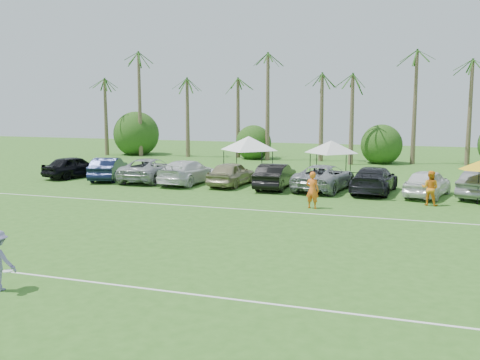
% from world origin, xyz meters
% --- Properties ---
extents(ground, '(120.00, 120.00, 0.00)m').
position_xyz_m(ground, '(0.00, 0.00, 0.00)').
color(ground, '#32661E').
rests_on(ground, ground).
extents(field_lines, '(80.00, 12.10, 0.01)m').
position_xyz_m(field_lines, '(0.00, 8.00, 0.01)').
color(field_lines, white).
rests_on(field_lines, ground).
extents(palm_tree_0, '(2.40, 2.40, 8.90)m').
position_xyz_m(palm_tree_0, '(-22.00, 38.00, 7.48)').
color(palm_tree_0, brown).
rests_on(palm_tree_0, ground).
extents(palm_tree_1, '(2.40, 2.40, 9.90)m').
position_xyz_m(palm_tree_1, '(-17.00, 38.00, 8.35)').
color(palm_tree_1, brown).
rests_on(palm_tree_1, ground).
extents(palm_tree_2, '(2.40, 2.40, 10.90)m').
position_xyz_m(palm_tree_2, '(-12.00, 38.00, 9.21)').
color(palm_tree_2, brown).
rests_on(palm_tree_2, ground).
extents(palm_tree_3, '(2.40, 2.40, 11.90)m').
position_xyz_m(palm_tree_3, '(-8.00, 38.00, 10.06)').
color(palm_tree_3, brown).
rests_on(palm_tree_3, ground).
extents(palm_tree_4, '(2.40, 2.40, 8.90)m').
position_xyz_m(palm_tree_4, '(-4.00, 38.00, 7.48)').
color(palm_tree_4, brown).
rests_on(palm_tree_4, ground).
extents(palm_tree_5, '(2.40, 2.40, 9.90)m').
position_xyz_m(palm_tree_5, '(0.00, 38.00, 8.35)').
color(palm_tree_5, brown).
rests_on(palm_tree_5, ground).
extents(palm_tree_6, '(2.40, 2.40, 10.90)m').
position_xyz_m(palm_tree_6, '(4.00, 38.00, 9.21)').
color(palm_tree_6, brown).
rests_on(palm_tree_6, ground).
extents(palm_tree_7, '(2.40, 2.40, 11.90)m').
position_xyz_m(palm_tree_7, '(8.00, 38.00, 10.06)').
color(palm_tree_7, brown).
rests_on(palm_tree_7, ground).
extents(palm_tree_8, '(2.40, 2.40, 8.90)m').
position_xyz_m(palm_tree_8, '(13.00, 38.00, 7.48)').
color(palm_tree_8, brown).
rests_on(palm_tree_8, ground).
extents(bush_tree_0, '(4.00, 4.00, 4.00)m').
position_xyz_m(bush_tree_0, '(-19.00, 39.00, 1.80)').
color(bush_tree_0, brown).
rests_on(bush_tree_0, ground).
extents(bush_tree_1, '(4.00, 4.00, 4.00)m').
position_xyz_m(bush_tree_1, '(-6.00, 39.00, 1.80)').
color(bush_tree_1, brown).
rests_on(bush_tree_1, ground).
extents(bush_tree_2, '(4.00, 4.00, 4.00)m').
position_xyz_m(bush_tree_2, '(6.00, 39.00, 1.80)').
color(bush_tree_2, brown).
rests_on(bush_tree_2, ground).
extents(sideline_player_a, '(0.76, 0.57, 1.89)m').
position_xyz_m(sideline_player_a, '(4.18, 15.40, 0.94)').
color(sideline_player_a, orange).
rests_on(sideline_player_a, ground).
extents(sideline_player_b, '(1.04, 0.90, 1.83)m').
position_xyz_m(sideline_player_b, '(9.86, 18.15, 0.92)').
color(sideline_player_b, orange).
rests_on(sideline_player_b, ground).
extents(canopy_tent_left, '(4.31, 4.31, 3.49)m').
position_xyz_m(canopy_tent_left, '(-2.37, 25.27, 2.99)').
color(canopy_tent_left, black).
rests_on(canopy_tent_left, ground).
extents(canopy_tent_right, '(3.88, 3.88, 3.15)m').
position_xyz_m(canopy_tent_right, '(3.25, 27.01, 2.69)').
color(canopy_tent_right, black).
rests_on(canopy_tent_right, ground).
extents(market_umbrella, '(2.10, 2.10, 2.34)m').
position_xyz_m(market_umbrella, '(12.27, 19.22, 2.10)').
color(market_umbrella, black).
rests_on(market_umbrella, ground).
extents(parked_car_0, '(3.17, 4.98, 1.58)m').
position_xyz_m(parked_car_0, '(-14.34, 21.31, 0.79)').
color(parked_car_0, black).
rests_on(parked_car_0, ground).
extents(parked_car_1, '(3.00, 5.07, 1.58)m').
position_xyz_m(parked_car_1, '(-11.33, 21.08, 0.79)').
color(parked_car_1, '#0F1732').
rests_on(parked_car_1, ground).
extents(parked_car_2, '(2.92, 5.81, 1.58)m').
position_xyz_m(parked_car_2, '(-8.31, 21.50, 0.79)').
color(parked_car_2, '#9B9DA1').
rests_on(parked_car_2, ground).
extents(parked_car_3, '(2.69, 5.61, 1.58)m').
position_xyz_m(parked_car_3, '(-5.30, 21.16, 0.79)').
color(parked_car_3, silver).
rests_on(parked_car_3, ground).
extents(parked_car_4, '(2.19, 4.75, 1.58)m').
position_xyz_m(parked_car_4, '(-2.29, 21.31, 0.79)').
color(parked_car_4, '#9A926B').
rests_on(parked_car_4, ground).
extents(parked_car_5, '(1.70, 4.80, 1.58)m').
position_xyz_m(parked_car_5, '(0.73, 21.07, 0.79)').
color(parked_car_5, black).
rests_on(parked_car_5, ground).
extents(parked_car_6, '(3.46, 6.01, 1.58)m').
position_xyz_m(parked_car_6, '(3.74, 21.46, 0.79)').
color(parked_car_6, gray).
rests_on(parked_car_6, ground).
extents(parked_car_7, '(2.72, 5.62, 1.58)m').
position_xyz_m(parked_car_7, '(6.75, 21.38, 0.79)').
color(parked_car_7, black).
rests_on(parked_car_7, ground).
extents(parked_car_8, '(2.99, 4.95, 1.58)m').
position_xyz_m(parked_car_8, '(9.76, 20.95, 0.79)').
color(parked_car_8, white).
rests_on(parked_car_8, ground).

